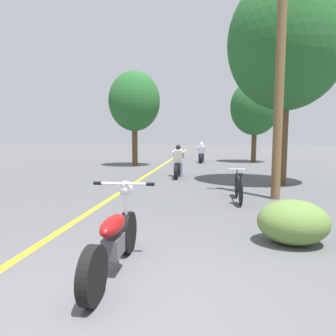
% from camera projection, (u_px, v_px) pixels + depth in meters
% --- Properties ---
extents(ground_plane, '(120.00, 120.00, 0.00)m').
position_uv_depth(ground_plane, '(115.00, 307.00, 2.98)').
color(ground_plane, '#515154').
extents(lane_stripe_center, '(0.14, 48.00, 0.01)m').
position_uv_depth(lane_stripe_center, '(157.00, 169.00, 15.73)').
color(lane_stripe_center, yellow).
rests_on(lane_stripe_center, ground).
extents(utility_pole, '(1.10, 0.24, 6.42)m').
position_uv_depth(utility_pole, '(280.00, 75.00, 7.82)').
color(utility_pole, brown).
rests_on(utility_pole, ground).
extents(roadside_tree_right_near, '(3.95, 3.55, 7.12)m').
position_uv_depth(roadside_tree_right_near, '(287.00, 43.00, 10.06)').
color(roadside_tree_right_near, '#513A23').
rests_on(roadside_tree_right_near, ground).
extents(roadside_tree_right_far, '(3.16, 2.85, 5.43)m').
position_uv_depth(roadside_tree_right_far, '(255.00, 107.00, 19.40)').
color(roadside_tree_right_far, '#513A23').
rests_on(roadside_tree_right_far, ground).
extents(roadside_tree_left, '(2.93, 2.63, 5.37)m').
position_uv_depth(roadside_tree_left, '(134.00, 102.00, 16.97)').
color(roadside_tree_left, '#513A23').
rests_on(roadside_tree_left, ground).
extents(roadside_bush, '(1.10, 0.88, 0.70)m').
position_uv_depth(roadside_bush, '(293.00, 222.00, 4.70)').
color(roadside_bush, '#5B7A38').
rests_on(roadside_bush, ground).
extents(motorcycle_foreground, '(0.85, 1.97, 1.07)m').
position_uv_depth(motorcycle_foreground, '(114.00, 238.00, 3.71)').
color(motorcycle_foreground, black).
rests_on(motorcycle_foreground, ground).
extents(motorcycle_rider_lead, '(0.50, 2.12, 1.35)m').
position_uv_depth(motorcycle_rider_lead, '(178.00, 165.00, 12.58)').
color(motorcycle_rider_lead, black).
rests_on(motorcycle_rider_lead, ground).
extents(motorcycle_rider_far, '(0.50, 1.94, 1.33)m').
position_uv_depth(motorcycle_rider_far, '(201.00, 155.00, 19.66)').
color(motorcycle_rider_far, black).
rests_on(motorcycle_rider_far, ground).
extents(bicycle_parked, '(0.44, 1.71, 0.81)m').
position_uv_depth(bicycle_parked, '(239.00, 187.00, 7.82)').
color(bicycle_parked, black).
rests_on(bicycle_parked, ground).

